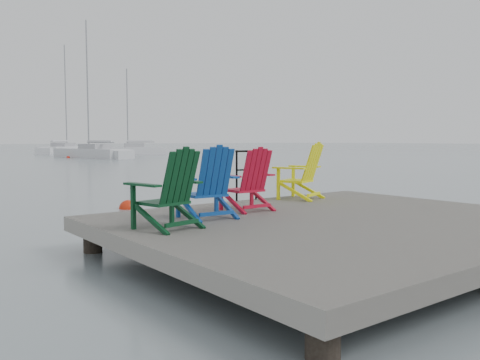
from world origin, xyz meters
TOP-DOWN VIEW (x-y plane):
  - ground at (0.00, 0.00)m, footprint 400.00×400.00m
  - dock at (0.00, 0.00)m, footprint 6.00×5.00m
  - handrail at (0.25, 2.45)m, footprint 0.48×0.04m
  - chair_green at (-2.31, 0.70)m, footprint 0.87×0.82m
  - chair_blue at (-1.47, 1.10)m, footprint 0.83×0.77m
  - chair_red at (-0.56, 1.37)m, footprint 0.76×0.71m
  - chair_yellow at (1.18, 1.98)m, footprint 0.97×0.93m
  - sailboat_near at (11.53, 38.93)m, footprint 4.04×9.25m
  - sailboat_mid at (14.63, 55.39)m, footprint 8.36×8.57m
  - sailboat_far at (18.40, 45.47)m, footprint 6.80×3.77m
  - buoy_a at (-0.35, 6.12)m, footprint 0.40×0.40m
  - buoy_c at (12.25, 37.75)m, footprint 0.37×0.37m
  - buoy_d at (9.77, 40.00)m, footprint 0.33×0.33m

SIDE VIEW (x-z plane):
  - ground at x=0.00m, z-range 0.00..0.00m
  - buoy_a at x=-0.35m, z-range -0.20..0.20m
  - buoy_c at x=12.25m, z-range -0.18..0.18m
  - buoy_d at x=9.77m, z-range -0.16..0.16m
  - dock at x=0.00m, z-range -0.35..1.05m
  - sailboat_mid at x=14.63m, z-range -6.13..6.84m
  - sailboat_near at x=11.53m, z-range -5.80..6.51m
  - sailboat_far at x=18.40m, z-range -4.32..5.03m
  - chair_red at x=-0.56m, z-range 0.50..1.45m
  - chair_green at x=-2.31m, z-range 0.50..1.47m
  - chair_blue at x=-1.47m, z-range 0.50..1.49m
  - chair_yellow at x=1.18m, z-range 0.50..1.51m
  - handrail at x=0.25m, z-range 0.59..1.49m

